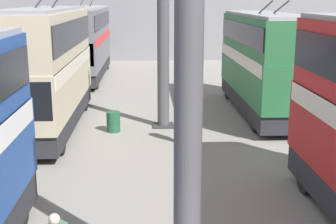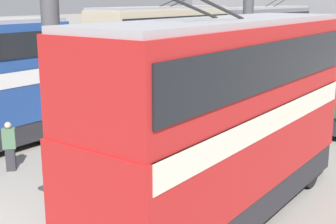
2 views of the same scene
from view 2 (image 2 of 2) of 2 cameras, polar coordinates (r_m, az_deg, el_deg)
name	(u,v)px [view 2 (image 2 of 2)]	position (r m, az deg, el deg)	size (l,w,h in m)	color
support_column_near	(54,73)	(13.78, -13.78, 4.62)	(0.92, 0.92, 7.30)	#4C4C51
support_column_far	(247,42)	(23.41, 9.61, 8.42)	(0.92, 0.92, 7.30)	#4C4C51
bus_left_near	(227,109)	(11.70, 7.22, 0.31)	(9.49, 2.54, 5.76)	black
bus_right_mid	(164,48)	(25.97, -0.48, 7.80)	(9.94, 2.54, 5.79)	black
bus_right_far	(267,35)	(37.55, 11.97, 9.18)	(11.36, 2.54, 5.60)	black
person_aisle_midway	(231,104)	(21.43, 7.72, 1.00)	(0.47, 0.46, 1.77)	#2D2D33
person_by_right_row	(9,145)	(16.34, -18.76, -3.86)	(0.47, 0.46, 1.68)	#2D2D33
oil_drum	(200,101)	(24.27, 3.94, 1.37)	(0.61, 0.61, 0.87)	#235638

